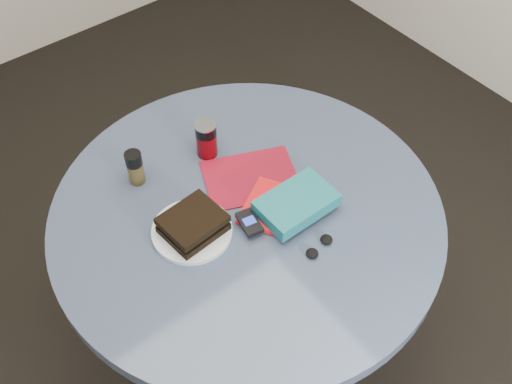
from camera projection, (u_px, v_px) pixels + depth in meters
ground at (249, 349)px, 2.19m from camera, size 4.00×4.00×0.00m
table at (247, 248)px, 1.74m from camera, size 1.00×1.00×0.75m
plate at (192, 231)px, 1.57m from camera, size 0.23×0.23×0.01m
sandwich at (193, 224)px, 1.55m from camera, size 0.15×0.13×0.05m
soda_can at (206, 139)px, 1.71m from camera, size 0.07×0.07×0.11m
pepper_grinder at (135, 167)px, 1.65m from camera, size 0.04×0.04×0.10m
magazine at (251, 178)px, 1.69m from camera, size 0.29×0.26×0.00m
red_book at (267, 205)px, 1.62m from camera, size 0.19×0.17×0.01m
novel at (296, 203)px, 1.59m from camera, size 0.19×0.13×0.04m
mp3_player at (249, 222)px, 1.57m from camera, size 0.06×0.08×0.01m
headphones at (319, 246)px, 1.54m from camera, size 0.09×0.04×0.02m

